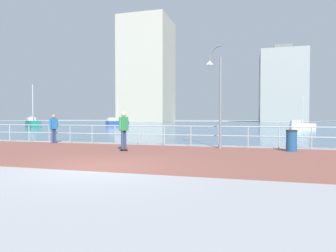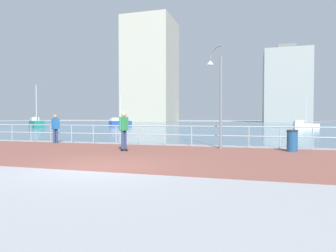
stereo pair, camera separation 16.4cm
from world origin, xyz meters
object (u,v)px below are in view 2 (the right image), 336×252
at_px(trash_bin, 292,141).
at_px(sailboat_yellow, 36,123).
at_px(sailboat_blue, 305,126).
at_px(sailboat_red, 120,123).
at_px(lamppost, 217,91).
at_px(bystander, 55,126).
at_px(skateboarder, 124,127).

xyz_separation_m(trash_bin, sailboat_yellow, (-32.73, 23.18, 0.13)).
distance_m(sailboat_blue, sailboat_red, 29.57).
distance_m(lamppost, sailboat_red, 39.30).
xyz_separation_m(trash_bin, sailboat_blue, (4.90, 28.26, -0.06)).
distance_m(sailboat_blue, sailboat_yellow, 37.97).
bearing_deg(sailboat_red, bystander, -70.43).
height_order(lamppost, bystander, lamppost).
bearing_deg(sailboat_blue, bystander, -122.23).
relative_size(skateboarder, trash_bin, 1.84).
distance_m(lamppost, sailboat_blue, 28.95).
distance_m(trash_bin, sailboat_yellow, 40.11).
height_order(sailboat_red, sailboat_yellow, sailboat_yellow).
bearing_deg(sailboat_blue, sailboat_red, 169.25).
bearing_deg(skateboarder, bystander, 154.99).
bearing_deg(bystander, lamppost, -1.29).
xyz_separation_m(skateboarder, bystander, (-5.41, 2.52, -0.07)).
bearing_deg(sailboat_yellow, bystander, -47.82).
height_order(skateboarder, sailboat_red, sailboat_red).
xyz_separation_m(trash_bin, sailboat_red, (-24.15, 33.77, 0.06)).
bearing_deg(sailboat_yellow, skateboarder, -44.12).
bearing_deg(bystander, sailboat_red, 109.57).
bearing_deg(trash_bin, sailboat_red, 125.57).
distance_m(bystander, sailboat_yellow, 30.24).
relative_size(trash_bin, sailboat_blue, 0.22).
bearing_deg(trash_bin, bystander, 176.44).
height_order(sailboat_blue, sailboat_yellow, sailboat_yellow).
height_order(skateboarder, bystander, skateboarder).
height_order(trash_bin, sailboat_yellow, sailboat_yellow).
xyz_separation_m(lamppost, sailboat_red, (-20.91, 33.20, -2.17)).
height_order(lamppost, trash_bin, lamppost).
relative_size(bystander, trash_bin, 1.75).
bearing_deg(sailboat_blue, skateboarder, -111.66).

